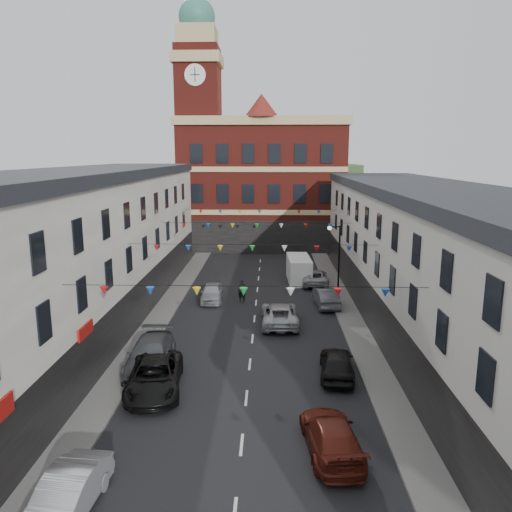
# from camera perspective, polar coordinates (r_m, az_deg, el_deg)

# --- Properties ---
(ground) EXTENTS (160.00, 160.00, 0.00)m
(ground) POSITION_cam_1_polar(r_m,az_deg,el_deg) (28.95, -0.71, -12.28)
(ground) COLOR black
(ground) RESTS_ON ground
(pavement_left) EXTENTS (1.80, 64.00, 0.15)m
(pavement_left) POSITION_cam_1_polar(r_m,az_deg,el_deg) (31.77, -13.30, -10.23)
(pavement_left) COLOR #605E5B
(pavement_left) RESTS_ON ground
(pavement_right) EXTENTS (1.80, 64.00, 0.15)m
(pavement_right) POSITION_cam_1_polar(r_m,az_deg,el_deg) (31.27, 12.40, -10.55)
(pavement_right) COLOR #605E5B
(pavement_right) RESTS_ON ground
(terrace_left) EXTENTS (8.40, 56.00, 10.70)m
(terrace_left) POSITION_cam_1_polar(r_m,az_deg,el_deg) (31.00, -22.98, -1.19)
(terrace_left) COLOR beige
(terrace_left) RESTS_ON ground
(terrace_right) EXTENTS (8.40, 56.00, 9.70)m
(terrace_right) POSITION_cam_1_polar(r_m,az_deg,el_deg) (30.23, 22.28, -2.42)
(terrace_right) COLOR #B8B6AC
(terrace_right) RESTS_ON ground
(civic_building) EXTENTS (20.60, 13.30, 18.50)m
(civic_building) POSITION_cam_1_polar(r_m,az_deg,el_deg) (64.51, 0.70, 8.38)
(civic_building) COLOR maroon
(civic_building) RESTS_ON ground
(clock_tower) EXTENTS (5.60, 5.60, 30.00)m
(clock_tower) POSITION_cam_1_polar(r_m,az_deg,el_deg) (62.15, -6.49, 14.46)
(clock_tower) COLOR maroon
(clock_tower) RESTS_ON ground
(distant_hill) EXTENTS (40.00, 14.00, 10.00)m
(distant_hill) POSITION_cam_1_polar(r_m,az_deg,el_deg) (88.86, -1.63, 7.21)
(distant_hill) COLOR #315025
(distant_hill) RESTS_ON ground
(street_lamp) EXTENTS (1.10, 0.36, 6.00)m
(street_lamp) POSITION_cam_1_polar(r_m,az_deg,el_deg) (41.55, 9.16, 0.59)
(street_lamp) COLOR black
(street_lamp) RESTS_ON ground
(car_left_b) EXTENTS (1.89, 4.54, 1.46)m
(car_left_b) POSITION_cam_1_polar(r_m,az_deg,el_deg) (19.13, -20.88, -24.26)
(car_left_b) COLOR #A5A7AD
(car_left_b) RESTS_ON ground
(car_left_c) EXTENTS (3.24, 5.88, 1.56)m
(car_left_c) POSITION_cam_1_polar(r_m,az_deg,el_deg) (26.17, -11.50, -13.34)
(car_left_c) COLOR black
(car_left_c) RESTS_ON ground
(car_left_d) EXTENTS (2.52, 5.72, 1.64)m
(car_left_d) POSITION_cam_1_polar(r_m,az_deg,el_deg) (28.76, -12.00, -10.93)
(car_left_d) COLOR #484C51
(car_left_d) RESTS_ON ground
(car_left_e) EXTENTS (1.83, 4.26, 1.43)m
(car_left_e) POSITION_cam_1_polar(r_m,az_deg,el_deg) (40.65, -5.07, -4.17)
(car_left_e) COLOR #96999F
(car_left_e) RESTS_ON ground
(car_right_c) EXTENTS (2.47, 5.09, 1.43)m
(car_right_c) POSITION_cam_1_polar(r_m,az_deg,el_deg) (21.26, 8.60, -19.67)
(car_right_c) COLOR #591B11
(car_right_c) RESTS_ON ground
(car_right_d) EXTENTS (2.13, 4.51, 1.49)m
(car_right_d) POSITION_cam_1_polar(r_m,az_deg,el_deg) (27.56, 9.23, -12.02)
(car_right_d) COLOR black
(car_right_d) RESTS_ON ground
(car_right_e) EXTENTS (1.87, 4.56, 1.47)m
(car_right_e) POSITION_cam_1_polar(r_m,az_deg,el_deg) (39.50, 8.00, -4.68)
(car_right_e) COLOR #515259
(car_right_e) RESTS_ON ground
(car_right_f) EXTENTS (2.50, 5.09, 1.39)m
(car_right_f) POSITION_cam_1_polar(r_m,az_deg,el_deg) (45.88, 6.71, -2.41)
(car_right_f) COLOR #A1A4A6
(car_right_f) RESTS_ON ground
(moving_car) EXTENTS (2.61, 5.44, 1.50)m
(moving_car) POSITION_cam_1_polar(r_m,az_deg,el_deg) (35.10, 2.71, -6.64)
(moving_car) COLOR #B3B7BA
(moving_car) RESTS_ON ground
(white_van) EXTENTS (2.21, 5.27, 2.30)m
(white_van) POSITION_cam_1_polar(r_m,az_deg,el_deg) (46.83, 4.92, -1.51)
(white_van) COLOR white
(white_van) RESTS_ON ground
(pedestrian) EXTENTS (0.67, 0.45, 1.82)m
(pedestrian) POSITION_cam_1_polar(r_m,az_deg,el_deg) (40.24, -1.59, -4.01)
(pedestrian) COLOR black
(pedestrian) RESTS_ON ground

